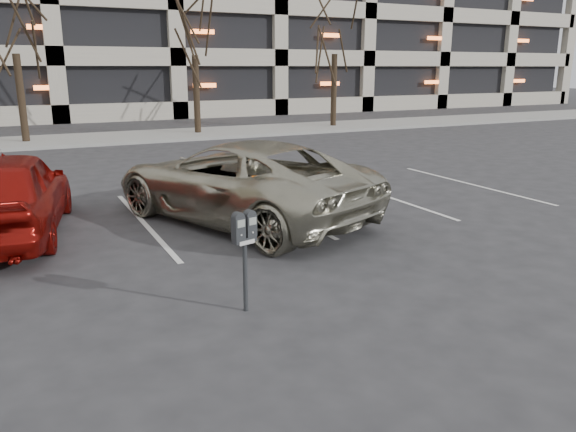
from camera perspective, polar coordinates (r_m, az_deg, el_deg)
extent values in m
plane|color=#28282B|center=(9.52, -3.17, -3.07)|extent=(140.00, 140.00, 0.00)
cube|color=gray|center=(24.76, -18.05, 7.50)|extent=(80.00, 4.00, 0.12)
cube|color=silver|center=(11.24, -14.43, -0.68)|extent=(0.10, 5.20, 0.00)
cube|color=silver|center=(12.08, -1.37, 0.88)|extent=(0.10, 5.20, 0.00)
cube|color=silver|center=(13.47, 9.50, 2.14)|extent=(0.10, 5.20, 0.00)
cube|color=silver|center=(15.25, 18.11, 3.09)|extent=(0.10, 5.20, 0.00)
cylinder|color=black|center=(24.37, -25.46, 10.62)|extent=(0.28, 0.28, 3.43)
cylinder|color=black|center=(25.50, -9.27, 11.96)|extent=(0.28, 0.28, 3.43)
cylinder|color=black|center=(28.37, 4.67, 12.50)|extent=(0.28, 0.28, 3.55)
cylinder|color=black|center=(6.92, -4.37, -6.15)|extent=(0.06, 0.06, 0.90)
cube|color=black|center=(6.77, -4.45, -2.43)|extent=(0.32, 0.17, 0.06)
cube|color=silver|center=(6.73, -4.17, -2.70)|extent=(0.21, 0.06, 0.05)
cube|color=gray|center=(6.61, -4.76, -0.79)|extent=(0.10, 0.03, 0.09)
cube|color=gray|center=(6.70, -3.59, -0.53)|extent=(0.10, 0.03, 0.09)
imported|color=#AAA691|center=(10.99, -4.90, 3.59)|extent=(4.51, 6.23, 1.57)
cube|color=#FF6005|center=(9.82, -4.77, 6.92)|extent=(0.10, 0.20, 0.01)
imported|color=maroon|center=(11.02, -26.81, 2.05)|extent=(2.66, 4.87, 1.57)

